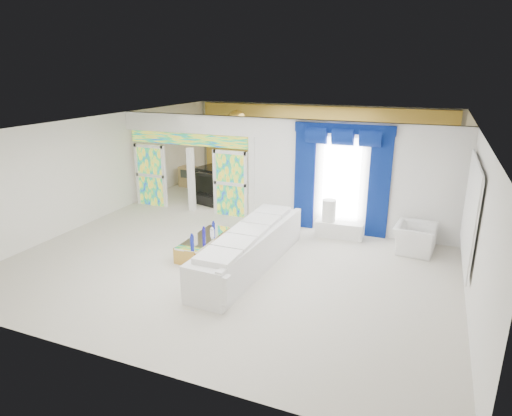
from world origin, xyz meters
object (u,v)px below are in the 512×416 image
at_px(white_sofa, 250,250).
at_px(armchair, 414,238).
at_px(console_table, 339,230).
at_px(coffee_table, 204,245).
at_px(grand_piano, 228,179).

height_order(white_sofa, armchair, white_sofa).
relative_size(white_sofa, console_table, 3.32).
xyz_separation_m(coffee_table, armchair, (4.73, 2.04, 0.15)).
xyz_separation_m(white_sofa, grand_piano, (-3.19, 5.44, 0.09)).
bearing_deg(coffee_table, grand_piano, 109.67).
relative_size(console_table, armchair, 1.21).
bearing_deg(grand_piano, coffee_table, -54.68).
distance_m(coffee_table, console_table, 3.63).
height_order(armchair, grand_piano, grand_piano).
bearing_deg(console_table, white_sofa, -120.00).
bearing_deg(armchair, grand_piano, 70.84).
bearing_deg(console_table, coffee_table, -141.30).
height_order(coffee_table, console_table, console_table).
bearing_deg(white_sofa, console_table, 63.15).
distance_m(white_sofa, coffee_table, 1.40).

